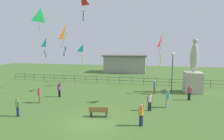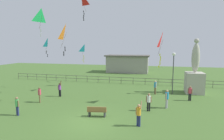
{
  "view_description": "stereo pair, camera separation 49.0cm",
  "coord_description": "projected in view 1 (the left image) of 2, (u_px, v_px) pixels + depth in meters",
  "views": [
    {
      "loc": [
        3.97,
        -12.04,
        5.44
      ],
      "look_at": [
        0.2,
        6.25,
        3.02
      ],
      "focal_mm": 28.99,
      "sensor_mm": 36.0,
      "label": 1
    },
    {
      "loc": [
        4.45,
        -11.93,
        5.44
      ],
      "look_at": [
        0.2,
        6.25,
        3.02
      ],
      "focal_mm": 28.99,
      "sensor_mm": 36.0,
      "label": 2
    }
  ],
  "objects": [
    {
      "name": "kite_0",
      "position": [
        163.0,
        41.0,
        16.62
      ],
      "size": [
        0.71,
        0.88,
        3.32
      ],
      "color": "red"
    },
    {
      "name": "ground_plane",
      "position": [
        92.0,
        122.0,
        13.19
      ],
      "size": [
        80.0,
        80.0,
        0.0
      ],
      "primitive_type": "plane",
      "color": "#476B2D"
    },
    {
      "name": "person_2",
      "position": [
        167.0,
        97.0,
        16.08
      ],
      "size": [
        0.31,
        0.46,
        1.66
      ],
      "color": "#99999E",
      "rests_on": "ground_plane"
    },
    {
      "name": "person_4",
      "position": [
        155.0,
        86.0,
        20.82
      ],
      "size": [
        0.29,
        0.45,
        1.59
      ],
      "color": "brown",
      "rests_on": "ground_plane"
    },
    {
      "name": "lamppost",
      "position": [
        173.0,
        64.0,
        20.47
      ],
      "size": [
        0.36,
        0.36,
        4.8
      ],
      "color": "#38383D",
      "rests_on": "ground_plane"
    },
    {
      "name": "kite_7",
      "position": [
        83.0,
        49.0,
        27.08
      ],
      "size": [
        1.32,
        1.18,
        2.68
      ],
      "color": "#19B2B2"
    },
    {
      "name": "kite_2",
      "position": [
        67.0,
        33.0,
        16.28
      ],
      "size": [
        0.96,
        1.17,
        2.9
      ],
      "color": "orange"
    },
    {
      "name": "person_1",
      "position": [
        18.0,
        106.0,
        14.08
      ],
      "size": [
        0.43,
        0.28,
        1.5
      ],
      "color": "navy",
      "rests_on": "ground_plane"
    },
    {
      "name": "park_bench",
      "position": [
        99.0,
        111.0,
        13.99
      ],
      "size": [
        1.55,
        0.63,
        0.85
      ],
      "color": "olive",
      "rests_on": "ground_plane"
    },
    {
      "name": "person_0",
      "position": [
        59.0,
        89.0,
        19.58
      ],
      "size": [
        0.46,
        0.29,
        1.77
      ],
      "color": "black",
      "rests_on": "ground_plane"
    },
    {
      "name": "statue_monument",
      "position": [
        193.0,
        77.0,
        21.37
      ],
      "size": [
        1.96,
        1.96,
        6.38
      ],
      "color": "#B2AD9E",
      "rests_on": "ground_plane"
    },
    {
      "name": "waterfront_railing",
      "position": [
        119.0,
        79.0,
        26.77
      ],
      "size": [
        36.04,
        0.06,
        0.95
      ],
      "color": "#4C4742",
      "rests_on": "ground_plane"
    },
    {
      "name": "pavilion_building",
      "position": [
        125.0,
        64.0,
        38.41
      ],
      "size": [
        9.11,
        4.66,
        3.65
      ],
      "color": "gray",
      "rests_on": "ground_plane"
    },
    {
      "name": "kite_6",
      "position": [
        81.0,
        0.0,
        19.06
      ],
      "size": [
        1.0,
        1.15,
        2.8
      ],
      "color": "red"
    },
    {
      "name": "kite_3",
      "position": [
        41.0,
        16.0,
        17.21
      ],
      "size": [
        0.84,
        1.28,
        2.66
      ],
      "color": "#1EB759"
    },
    {
      "name": "person_7",
      "position": [
        150.0,
        101.0,
        15.33
      ],
      "size": [
        0.47,
        0.29,
        1.54
      ],
      "color": "black",
      "rests_on": "ground_plane"
    },
    {
      "name": "kite_1",
      "position": [
        46.0,
        43.0,
        23.35
      ],
      "size": [
        0.89,
        0.79,
        2.48
      ],
      "color": "#19B2B2"
    },
    {
      "name": "person_3",
      "position": [
        189.0,
        92.0,
        18.39
      ],
      "size": [
        0.43,
        0.28,
        1.5
      ],
      "color": "black",
      "rests_on": "ground_plane"
    },
    {
      "name": "person_5",
      "position": [
        39.0,
        94.0,
        17.45
      ],
      "size": [
        0.28,
        0.4,
        1.51
      ],
      "color": "brown",
      "rests_on": "ground_plane"
    },
    {
      "name": "person_6",
      "position": [
        141.0,
        113.0,
        12.37
      ],
      "size": [
        0.45,
        0.34,
        1.83
      ],
      "color": "navy",
      "rests_on": "ground_plane"
    }
  ]
}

